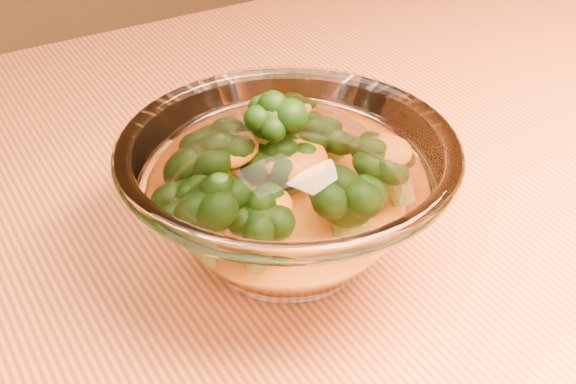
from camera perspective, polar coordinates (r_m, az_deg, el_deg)
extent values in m
cube|color=#CB6B3D|center=(0.47, -2.08, -9.28)|extent=(1.20, 0.80, 0.04)
cylinder|color=brown|center=(1.18, 13.79, -2.99)|extent=(0.06, 0.06, 0.71)
ellipsoid|color=white|center=(0.48, 0.00, -4.08)|extent=(0.09, 0.09, 0.02)
torus|color=white|center=(0.44, 0.00, 3.03)|extent=(0.19, 0.19, 0.01)
ellipsoid|color=orange|center=(0.47, 0.00, -2.22)|extent=(0.09, 0.09, 0.03)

